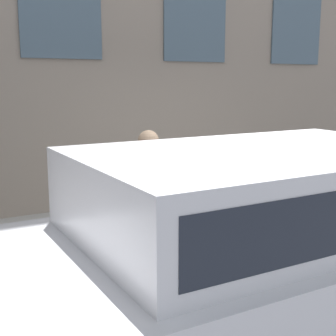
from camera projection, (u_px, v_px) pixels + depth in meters
name	position (u px, v px, depth m)	size (l,w,h in m)	color
ground_plane	(251.00, 270.00, 5.21)	(80.00, 80.00, 0.00)	#47474C
sidewalk	(182.00, 228.00, 6.47)	(2.98, 60.00, 0.13)	#9E9B93
fire_hydrant	(187.00, 225.00, 5.26)	(0.29, 0.42, 0.70)	#2D7260
person	(149.00, 183.00, 5.06)	(0.35, 0.23, 1.43)	navy
parked_truck_silver_near	(258.00, 241.00, 3.43)	(1.94, 4.39, 1.60)	black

